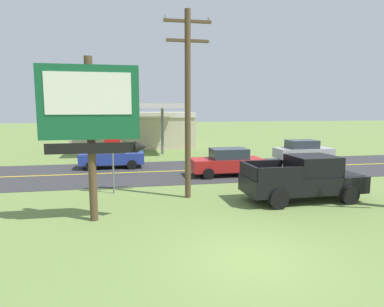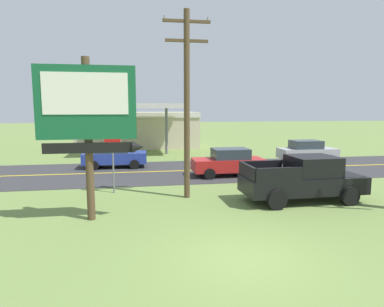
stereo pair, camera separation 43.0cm
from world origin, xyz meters
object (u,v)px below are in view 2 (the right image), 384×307
motel_sign (89,115)px  stop_sign (113,151)px  pickup_black_parked_on_lawn (304,179)px  car_red_far_lane (229,162)px  car_silver_near_lane (307,151)px  car_blue_mid_lane (114,155)px  utility_pole (187,99)px  gas_station (138,128)px

motel_sign → stop_sign: motel_sign is taller
pickup_black_parked_on_lawn → car_red_far_lane: size_ratio=1.25×
car_silver_near_lane → car_blue_mid_lane: same height
utility_pole → car_red_far_lane: utility_pole is taller
utility_pole → gas_station: size_ratio=0.68×
utility_pole → gas_station: 20.71m
pickup_black_parked_on_lawn → car_red_far_lane: (-1.71, 5.87, -0.13)m
stop_sign → car_blue_mid_lane: stop_sign is taller
motel_sign → utility_pole: 4.66m
car_blue_mid_lane → pickup_black_parked_on_lawn: bearing=-49.0°
car_silver_near_lane → car_red_far_lane: bearing=-150.8°
motel_sign → utility_pole: (3.81, 2.61, 0.61)m
gas_station → car_silver_near_lane: gas_station is taller
car_silver_near_lane → car_red_far_lane: 8.19m
motel_sign → car_silver_near_lane: 18.18m
pickup_black_parked_on_lawn → car_silver_near_lane: size_ratio=1.25×
car_silver_near_lane → utility_pole: bearing=-140.7°
utility_pole → pickup_black_parked_on_lawn: (4.89, -1.43, -3.43)m
car_blue_mid_lane → stop_sign: bearing=-86.9°
pickup_black_parked_on_lawn → car_silver_near_lane: 11.27m
motel_sign → stop_sign: 4.39m
stop_sign → car_red_far_lane: (6.49, 3.06, -1.20)m
gas_station → pickup_black_parked_on_lawn: gas_station is taller
motel_sign → car_silver_near_lane: size_ratio=1.37×
utility_pole → car_silver_near_lane: 13.80m
utility_pole → pickup_black_parked_on_lawn: size_ratio=1.56×
stop_sign → pickup_black_parked_on_lawn: size_ratio=0.56×
car_silver_near_lane → car_blue_mid_lane: (-14.02, 0.00, 0.00)m
stop_sign → car_blue_mid_lane: (-0.39, 7.06, -1.20)m
motel_sign → gas_station: bearing=85.4°
motel_sign → pickup_black_parked_on_lawn: 9.22m
car_red_far_lane → utility_pole: bearing=-125.5°
car_silver_near_lane → motel_sign: bearing=-142.0°
gas_station → car_red_far_lane: 16.87m
utility_pole → car_silver_near_lane: utility_pole is taller
stop_sign → car_red_far_lane: stop_sign is taller
car_silver_near_lane → car_red_far_lane: size_ratio=1.00×
motel_sign → gas_station: 23.23m
gas_station → car_silver_near_lane: bearing=-44.4°
utility_pole → car_silver_near_lane: size_ratio=1.94×
motel_sign → car_blue_mid_lane: size_ratio=1.37×
gas_station → car_blue_mid_lane: 12.20m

